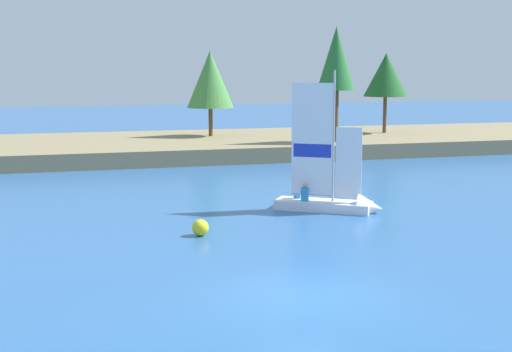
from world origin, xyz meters
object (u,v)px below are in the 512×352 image
shoreline_tree_centre (210,79)px  shoreline_tree_midright (336,60)px  sailboat (339,200)px  channel_buoy (200,228)px  shoreline_tree_right (386,75)px

shoreline_tree_centre → shoreline_tree_midright: size_ratio=0.81×
sailboat → channel_buoy: 6.73m
sailboat → channel_buoy: (-6.21, -2.61, -0.18)m
shoreline_tree_right → sailboat: size_ratio=0.98×
shoreline_tree_midright → channel_buoy: size_ratio=13.01×
shoreline_tree_right → channel_buoy: size_ratio=10.32×
shoreline_tree_centre → channel_buoy: 26.72m
shoreline_tree_centre → shoreline_tree_right: size_ratio=1.02×
shoreline_tree_centre → shoreline_tree_right: (13.14, -0.97, 0.27)m
shoreline_tree_centre → sailboat: bearing=-89.5°
shoreline_tree_midright → shoreline_tree_right: 8.28m
sailboat → channel_buoy: size_ratio=10.48×
shoreline_tree_centre → shoreline_tree_right: bearing=-4.2°
shoreline_tree_midright → channel_buoy: bearing=-123.8°
sailboat → channel_buoy: bearing=-122.8°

